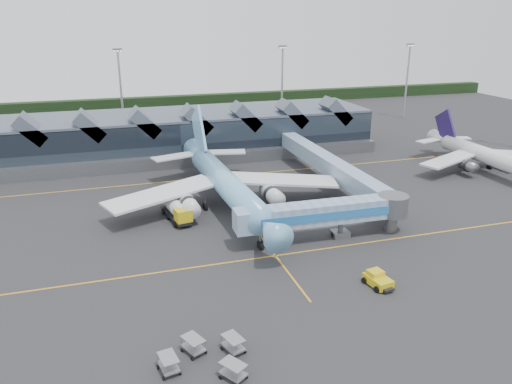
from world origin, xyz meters
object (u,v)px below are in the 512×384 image
object	(u,v)px
main_airliner	(225,182)
regional_jet	(480,154)
jet_bridge	(334,213)
fuel_truck	(175,208)
pushback_tug	(378,280)

from	to	relation	value
main_airliner	regional_jet	size ratio (longest dim) A/B	1.44
jet_bridge	fuel_truck	world-z (taller)	jet_bridge
jet_bridge	pushback_tug	size ratio (longest dim) A/B	6.30
fuel_truck	regional_jet	bearing A→B (deg)	-3.35
pushback_tug	main_airliner	bearing A→B (deg)	101.16
pushback_tug	jet_bridge	bearing A→B (deg)	77.89
jet_bridge	pushback_tug	world-z (taller)	jet_bridge
fuel_truck	pushback_tug	distance (m)	34.23
regional_jet	fuel_truck	xyz separation A→B (m)	(-64.14, -7.62, -1.73)
jet_bridge	fuel_truck	xyz separation A→B (m)	(-20.63, 13.92, -2.14)
jet_bridge	fuel_truck	distance (m)	24.99
main_airliner	pushback_tug	size ratio (longest dim) A/B	11.14
main_airliner	jet_bridge	world-z (taller)	main_airliner
regional_jet	pushback_tug	world-z (taller)	regional_jet
main_airliner	regional_jet	xyz separation A→B (m)	(55.45, 4.88, -0.85)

